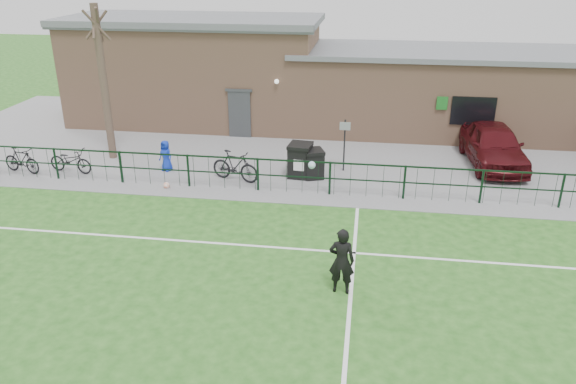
# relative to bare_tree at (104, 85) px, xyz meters

# --- Properties ---
(ground) EXTENTS (90.00, 90.00, 0.00)m
(ground) POSITION_rel_bare_tree_xyz_m (8.00, -10.50, -3.00)
(ground) COLOR #215318
(ground) RESTS_ON ground
(paving_strip) EXTENTS (34.00, 13.00, 0.02)m
(paving_strip) POSITION_rel_bare_tree_xyz_m (8.00, 3.00, -2.99)
(paving_strip) COLOR slate
(paving_strip) RESTS_ON ground
(pitch_line_touch) EXTENTS (28.00, 0.10, 0.01)m
(pitch_line_touch) POSITION_rel_bare_tree_xyz_m (8.00, -2.70, -3.00)
(pitch_line_touch) COLOR white
(pitch_line_touch) RESTS_ON ground
(pitch_line_mid) EXTENTS (28.00, 0.10, 0.01)m
(pitch_line_mid) POSITION_rel_bare_tree_xyz_m (8.00, -6.50, -3.00)
(pitch_line_mid) COLOR white
(pitch_line_mid) RESTS_ON ground
(pitch_line_perp) EXTENTS (0.10, 16.00, 0.01)m
(pitch_line_perp) POSITION_rel_bare_tree_xyz_m (10.00, -10.50, -3.00)
(pitch_line_perp) COLOR white
(pitch_line_perp) RESTS_ON ground
(perimeter_fence) EXTENTS (28.00, 0.10, 1.20)m
(perimeter_fence) POSITION_rel_bare_tree_xyz_m (8.00, -2.50, -2.40)
(perimeter_fence) COLOR black
(perimeter_fence) RESTS_ON ground
(bare_tree) EXTENTS (0.30, 0.30, 6.00)m
(bare_tree) POSITION_rel_bare_tree_xyz_m (0.00, 0.00, 0.00)
(bare_tree) COLOR #45342A
(bare_tree) RESTS_ON ground
(wheelie_bin_left) EXTENTS (0.86, 0.95, 1.17)m
(wheelie_bin_left) POSITION_rel_bare_tree_xyz_m (7.79, -0.95, -2.40)
(wheelie_bin_left) COLOR black
(wheelie_bin_left) RESTS_ON paving_strip
(wheelie_bin_right) EXTENTS (0.87, 0.92, 0.99)m
(wheelie_bin_right) POSITION_rel_bare_tree_xyz_m (8.28, -1.01, -2.49)
(wheelie_bin_right) COLOR black
(wheelie_bin_right) RESTS_ON paving_strip
(sign_post) EXTENTS (0.08, 0.08, 2.00)m
(sign_post) POSITION_rel_bare_tree_xyz_m (9.35, -0.13, -1.98)
(sign_post) COLOR black
(sign_post) RESTS_ON paving_strip
(car_maroon) EXTENTS (2.25, 4.85, 1.61)m
(car_maroon) POSITION_rel_bare_tree_xyz_m (15.04, 1.37, -2.18)
(car_maroon) COLOR #430C10
(car_maroon) RESTS_ON paving_strip
(bicycle_b) EXTENTS (1.69, 0.82, 0.98)m
(bicycle_b) POSITION_rel_bare_tree_xyz_m (-2.63, -2.11, -2.49)
(bicycle_b) COLOR black
(bicycle_b) RESTS_ON paving_strip
(bicycle_c) EXTENTS (1.86, 0.89, 0.94)m
(bicycle_c) POSITION_rel_bare_tree_xyz_m (-0.82, -1.82, -2.51)
(bicycle_c) COLOR black
(bicycle_c) RESTS_ON paving_strip
(bicycle_d) EXTENTS (1.95, 1.07, 1.13)m
(bicycle_d) POSITION_rel_bare_tree_xyz_m (5.51, -1.74, -2.41)
(bicycle_d) COLOR black
(bicycle_d) RESTS_ON paving_strip
(spectator_child) EXTENTS (0.68, 0.58, 1.18)m
(spectator_child) POSITION_rel_bare_tree_xyz_m (2.67, -1.11, -2.39)
(spectator_child) COLOR #122DAF
(spectator_child) RESTS_ON paving_strip
(goalkeeper_kick) EXTENTS (1.56, 3.91, 2.05)m
(goalkeeper_kick) POSITION_rel_bare_tree_xyz_m (9.71, -8.38, -2.12)
(goalkeeper_kick) COLOR black
(goalkeeper_kick) RESTS_ON ground
(ball_ground) EXTENTS (0.23, 0.23, 0.23)m
(ball_ground) POSITION_rel_bare_tree_xyz_m (3.25, -2.78, -2.88)
(ball_ground) COLOR white
(ball_ground) RESTS_ON ground
(clubhouse) EXTENTS (24.25, 5.40, 4.96)m
(clubhouse) POSITION_rel_bare_tree_xyz_m (7.12, 6.00, -0.78)
(clubhouse) COLOR tan
(clubhouse) RESTS_ON ground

